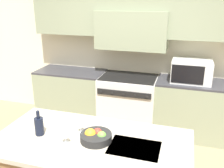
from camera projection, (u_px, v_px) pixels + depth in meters
back_cabinetry at (133, 33)px, 4.12m from camera, size 10.00×0.46×2.70m
back_counter at (128, 102)px, 4.26m from camera, size 3.32×0.62×0.92m
range_stove at (128, 102)px, 4.25m from camera, size 0.93×0.70×0.91m
microwave at (191, 71)px, 3.79m from camera, size 0.59×0.42×0.34m
wine_bottle at (39, 126)px, 2.33m from camera, size 0.08×0.08×0.24m
wine_glass_near at (65, 132)px, 2.18m from camera, size 0.08×0.08×0.17m
wine_glass_far at (81, 122)px, 2.36m from camera, size 0.08×0.08×0.17m
fruit_bowl at (96, 136)px, 2.25m from camera, size 0.29×0.29×0.11m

